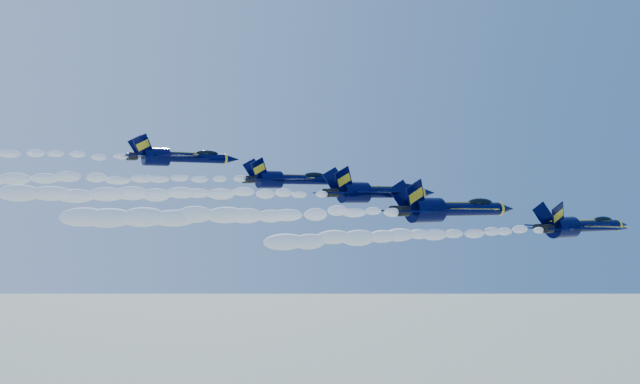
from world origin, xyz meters
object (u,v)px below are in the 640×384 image
jet_lead (581,226)px  jet_fifth (179,157)px  jet_fourth (289,179)px  jet_second (450,209)px  jet_third (376,192)px

jet_lead → jet_fifth: size_ratio=1.11×
jet_lead → jet_fourth: 37.90m
jet_lead → jet_second: 17.23m
jet_third → jet_lead: bearing=-34.5°
jet_lead → jet_fourth: bearing=142.0°
jet_third → jet_fifth: size_ratio=1.13×
jet_fourth → jet_fifth: jet_fifth is taller
jet_third → jet_second: bearing=-55.1°
jet_second → jet_fourth: bearing=130.0°
jet_third → jet_fourth: size_ratio=1.16×
jet_third → jet_fifth: jet_fifth is taller
jet_second → jet_third: bearing=124.9°
jet_lead → jet_fifth: jet_fifth is taller
jet_fifth → jet_lead: bearing=-35.4°
jet_second → jet_fourth: 21.72m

